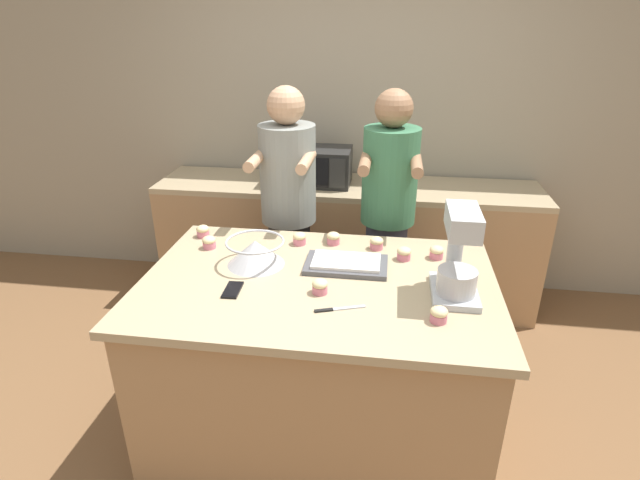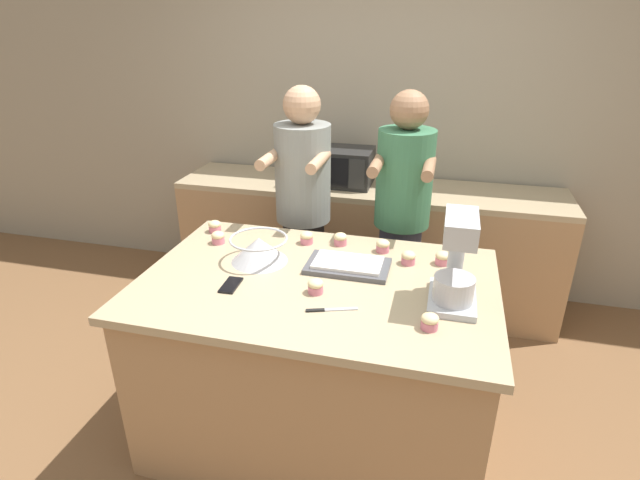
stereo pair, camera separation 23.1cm
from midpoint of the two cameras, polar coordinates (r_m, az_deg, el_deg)
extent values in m
plane|color=brown|center=(2.90, -2.60, -20.77)|extent=(16.00, 16.00, 0.00)
cube|color=gray|center=(3.90, 2.03, 13.88)|extent=(10.00, 0.06, 2.70)
cube|color=#A87F56|center=(2.61, -2.79, -13.91)|extent=(1.59, 1.03, 0.88)
cube|color=tan|center=(2.35, -3.01, -5.05)|extent=(1.66, 1.10, 0.04)
cube|color=#A87F56|center=(3.84, 1.26, -0.51)|extent=(2.80, 0.60, 0.88)
cube|color=tan|center=(3.67, 1.32, 6.03)|extent=(2.80, 0.60, 0.04)
cylinder|color=#232328|center=(3.36, -5.35, -4.65)|extent=(0.27, 0.27, 0.87)
cylinder|color=gray|center=(3.07, -5.88, 7.45)|extent=(0.34, 0.34, 0.60)
sphere|color=tan|center=(2.98, -6.22, 15.04)|extent=(0.22, 0.22, 0.22)
cylinder|color=tan|center=(2.91, -9.59, 9.03)|extent=(0.06, 0.34, 0.06)
cylinder|color=tan|center=(2.84, -3.93, 8.91)|extent=(0.06, 0.34, 0.06)
cylinder|color=#33384C|center=(3.27, 5.26, -5.18)|extent=(0.26, 0.26, 0.90)
cylinder|color=#38704C|center=(2.98, 5.80, 7.24)|extent=(0.33, 0.33, 0.57)
sphere|color=#936B4C|center=(2.89, 6.13, 14.74)|extent=(0.22, 0.22, 0.22)
cylinder|color=#936B4C|center=(2.79, 2.82, 8.79)|extent=(0.06, 0.34, 0.06)
cylinder|color=#936B4C|center=(2.78, 8.63, 8.48)|extent=(0.06, 0.34, 0.06)
cube|color=#B2B7BC|center=(2.27, 12.26, -5.84)|extent=(0.20, 0.30, 0.03)
cylinder|color=#B2B7BC|center=(2.30, 12.44, -1.10)|extent=(0.07, 0.07, 0.28)
cube|color=#B2B7BC|center=(2.11, 13.09, 2.02)|extent=(0.13, 0.26, 0.10)
cylinder|color=#BCBCC1|center=(2.20, 12.47, -4.75)|extent=(0.17, 0.17, 0.11)
cone|color=#BCBCC1|center=(2.49, -10.03, -1.48)|extent=(0.28, 0.28, 0.13)
torus|color=#BCBCC1|center=(2.47, -10.13, -0.24)|extent=(0.29, 0.29, 0.01)
cube|color=#4C4C51|center=(2.45, 0.32, -2.92)|extent=(0.40, 0.24, 0.02)
cube|color=white|center=(2.44, 0.32, -2.50)|extent=(0.33, 0.19, 0.02)
cube|color=black|center=(3.67, -2.70, 8.44)|extent=(0.56, 0.33, 0.26)
cube|color=black|center=(3.52, -4.02, 7.72)|extent=(0.38, 0.01, 0.21)
cube|color=#2D2D2D|center=(3.48, 0.07, 7.58)|extent=(0.11, 0.01, 0.21)
cube|color=black|center=(2.30, -12.82, -5.66)|extent=(0.08, 0.15, 0.01)
cube|color=black|center=(2.30, -12.84, -5.54)|extent=(0.07, 0.13, 0.00)
cube|color=#BCBCC1|center=(2.12, 0.23, -7.85)|extent=(0.14, 0.06, 0.01)
cube|color=black|center=(2.11, -2.74, -8.15)|extent=(0.08, 0.04, 0.01)
cylinder|color=#D17084|center=(2.64, 3.99, -0.71)|extent=(0.07, 0.07, 0.04)
ellipsoid|color=beige|center=(2.63, 4.01, -0.15)|extent=(0.07, 0.07, 0.04)
cylinder|color=#D17084|center=(2.23, -2.99, -5.73)|extent=(0.07, 0.07, 0.04)
ellipsoid|color=beige|center=(2.21, -3.01, -5.09)|extent=(0.07, 0.07, 0.04)
cylinder|color=#D17084|center=(2.58, 10.67, -1.75)|extent=(0.07, 0.07, 0.04)
ellipsoid|color=beige|center=(2.57, 10.72, -1.18)|extent=(0.07, 0.07, 0.04)
cylinder|color=#D17084|center=(2.54, 7.00, -1.92)|extent=(0.07, 0.07, 0.04)
ellipsoid|color=beige|center=(2.53, 7.03, -1.34)|extent=(0.07, 0.07, 0.04)
cylinder|color=#D17084|center=(2.88, -15.47, 0.66)|extent=(0.07, 0.07, 0.04)
ellipsoid|color=beige|center=(2.87, -15.53, 1.18)|extent=(0.07, 0.07, 0.04)
cylinder|color=#D17084|center=(2.06, 10.27, -8.83)|extent=(0.07, 0.07, 0.04)
ellipsoid|color=beige|center=(2.05, 10.33, -8.16)|extent=(0.07, 0.07, 0.04)
cylinder|color=#D17084|center=(2.74, -14.91, -0.60)|extent=(0.07, 0.07, 0.04)
ellipsoid|color=beige|center=(2.72, -14.98, -0.06)|extent=(0.07, 0.07, 0.04)
cylinder|color=#D17084|center=(2.69, -0.92, -0.15)|extent=(0.07, 0.07, 0.04)
ellipsoid|color=beige|center=(2.68, -0.92, 0.41)|extent=(0.07, 0.07, 0.04)
cylinder|color=#D17084|center=(2.70, -4.81, -0.17)|extent=(0.07, 0.07, 0.04)
ellipsoid|color=beige|center=(2.69, -4.83, 0.38)|extent=(0.07, 0.07, 0.04)
camera|label=1|loc=(0.12, -92.86, -1.29)|focal=28.00mm
camera|label=2|loc=(0.12, 87.14, 1.29)|focal=28.00mm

